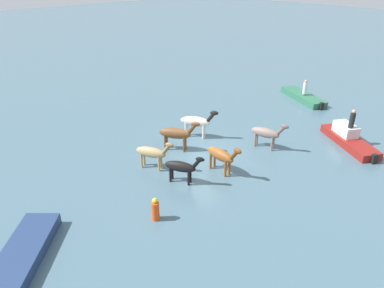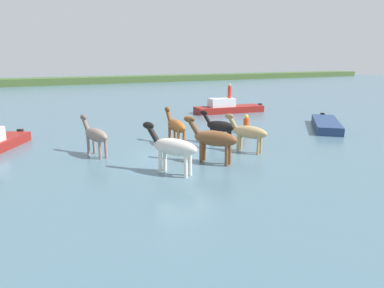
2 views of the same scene
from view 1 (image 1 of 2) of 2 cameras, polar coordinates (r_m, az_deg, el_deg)
ground_plane at (r=21.61m, az=1.97°, el=-1.72°), size 172.30×172.30×0.00m
horse_gray_outer at (r=19.42m, az=4.68°, el=-1.82°), size 0.60×2.42×1.88m
horse_lead at (r=19.86m, az=-6.33°, el=-1.37°), size 1.33×2.22×1.79m
horse_dun_straggler at (r=23.39m, az=0.71°, el=3.56°), size 1.66×2.37×1.97m
horse_mid_herd at (r=21.72m, az=-2.47°, el=1.67°), size 1.76×2.34×1.99m
horse_chestnut_trailing at (r=22.45m, az=11.73°, el=1.71°), size 1.00×2.35×1.82m
horse_pinto_flank at (r=18.52m, az=-1.65°, el=-3.65°), size 1.31×2.07×1.69m
boat_skiff_near at (r=24.77m, az=23.57°, el=0.62°), size 3.45×4.64×1.34m
boat_motor_center at (r=31.88m, az=17.22°, el=7.03°), size 3.19×4.92×0.74m
boat_launch_far at (r=15.67m, az=-25.87°, el=-16.79°), size 4.68×4.89×0.76m
person_watcher_seated at (r=24.15m, az=24.09°, el=3.58°), size 0.32×0.32×1.19m
person_spotter_bow at (r=31.34m, az=17.49°, el=8.55°), size 0.32×0.32×1.19m
buoy_channel_marker at (r=16.28m, az=-5.85°, el=-10.37°), size 0.36×0.36×1.14m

